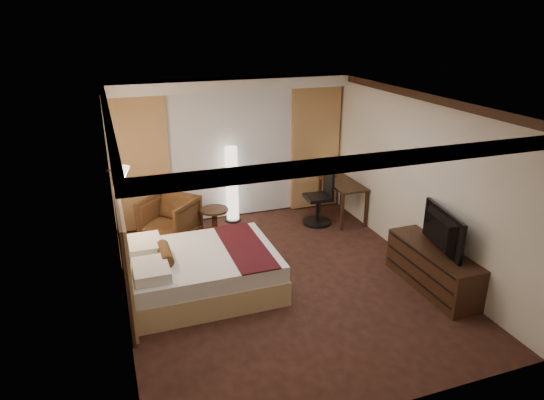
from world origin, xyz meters
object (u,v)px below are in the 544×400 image
object	(u,v)px
bed	(204,271)
television	(436,229)
side_table	(215,223)
floor_lamp	(232,184)
office_chair	(318,195)
dresser	(433,268)
desk	(342,201)
armchair	(169,217)

from	to	relation	value
bed	television	size ratio (longest dim) A/B	1.95
side_table	floor_lamp	distance (m)	0.93
office_chair	television	bearing A→B (deg)	-74.13
floor_lamp	dresser	world-z (taller)	floor_lamp
floor_lamp	side_table	bearing A→B (deg)	-128.81
side_table	dresser	bearing A→B (deg)	-46.77
desk	floor_lamp	bearing A→B (deg)	162.96
armchair	floor_lamp	world-z (taller)	floor_lamp
floor_lamp	television	size ratio (longest dim) A/B	1.39
bed	television	world-z (taller)	television
side_table	dresser	xyz separation A→B (m)	(2.58, -2.75, 0.04)
floor_lamp	dresser	bearing A→B (deg)	-58.29
desk	television	xyz separation A→B (m)	(0.02, -2.75, 0.57)
armchair	office_chair	bearing A→B (deg)	38.72
bed	dresser	world-z (taller)	dresser
floor_lamp	desk	size ratio (longest dim) A/B	1.37
bed	floor_lamp	bearing A→B (deg)	65.37
floor_lamp	desk	world-z (taller)	floor_lamp
armchair	floor_lamp	distance (m)	1.38
armchair	side_table	size ratio (longest dim) A/B	1.58
office_chair	dresser	size ratio (longest dim) A/B	0.71
bed	armchair	size ratio (longest dim) A/B	2.42
bed	dresser	size ratio (longest dim) A/B	1.28
side_table	television	bearing A→B (deg)	-47.10
armchair	dresser	size ratio (longest dim) A/B	0.53
side_table	floor_lamp	bearing A→B (deg)	51.19
armchair	floor_lamp	xyz separation A→B (m)	(1.27, 0.44, 0.31)
bed	office_chair	size ratio (longest dim) A/B	1.81
floor_lamp	office_chair	distance (m)	1.64
dresser	television	size ratio (longest dim) A/B	1.53
side_table	office_chair	size ratio (longest dim) A/B	0.48
desk	dresser	bearing A→B (deg)	-88.96
dresser	bed	bearing A→B (deg)	161.70
dresser	television	world-z (taller)	television
side_table	dresser	world-z (taller)	dresser
desk	office_chair	world-z (taller)	office_chair
floor_lamp	dresser	size ratio (longest dim) A/B	0.91
television	side_table	bearing A→B (deg)	53.38
office_chair	television	distance (m)	2.78
side_table	bed	bearing A→B (deg)	-108.37
bed	side_table	xyz separation A→B (m)	(0.57, 1.71, -0.03)
desk	television	distance (m)	2.81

